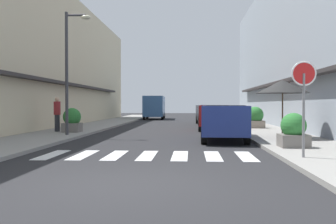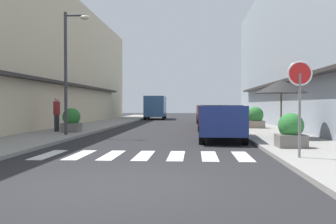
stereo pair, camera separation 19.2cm
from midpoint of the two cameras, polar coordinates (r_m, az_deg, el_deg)
The scene contains 17 objects.
ground_plane at distance 23.39m, azimuth 0.53°, elevation -2.56°, with size 89.28×89.28×0.00m, color #232326.
sidewalk_left at distance 24.25m, azimuth -11.87°, elevation -2.31°, with size 3.07×56.81×0.12m, color gray.
sidewalk_right at distance 23.66m, azimuth 13.24°, elevation -2.40°, with size 3.07×56.81×0.12m, color gray.
building_row_left at distance 26.71m, azimuth -19.72°, elevation 7.46°, with size 5.50×38.52×8.97m.
building_row_right at distance 25.85m, azimuth 21.89°, elevation 9.46°, with size 5.50×38.52×10.58m.
crosswalk at distance 11.29m, azimuth -3.11°, elevation -6.47°, with size 6.15×2.20×0.01m.
parked_car_near at distance 15.89m, azimuth 8.43°, elevation -0.97°, with size 1.98×4.50×1.47m.
parked_car_mid at distance 22.41m, azimuth 7.10°, elevation -0.38°, with size 1.91×4.00×1.47m.
parked_car_far at distance 28.95m, azimuth 6.37°, elevation -0.04°, with size 1.96×4.13×1.47m.
delivery_van at distance 39.35m, azimuth -1.72°, elevation 0.97°, with size 2.12×5.45×2.37m.
round_street_sign at distance 10.57m, azimuth 19.47°, elevation 3.99°, with size 0.65×0.07×2.51m.
street_lamp at distance 18.12m, azimuth -14.11°, elevation 7.45°, with size 1.19×0.28×5.57m.
cafe_umbrella at distance 16.62m, azimuth 16.79°, elevation 3.60°, with size 2.19×2.19×2.40m.
planter_corner at distance 13.04m, azimuth 18.18°, elevation -2.73°, with size 0.89×0.89×1.11m.
planter_midblock at distance 19.86m, azimuth -13.88°, elevation -1.19°, with size 0.89×0.89×1.21m.
planter_far at distance 23.27m, azimuth 13.04°, elevation -0.85°, with size 1.01×1.01×1.26m.
pedestrian_walking_near at distance 20.46m, azimuth -15.94°, elevation -0.17°, with size 0.34×0.34×1.77m.
Camera 2 is at (1.46, -7.06, 1.49)m, focal length 41.06 mm.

